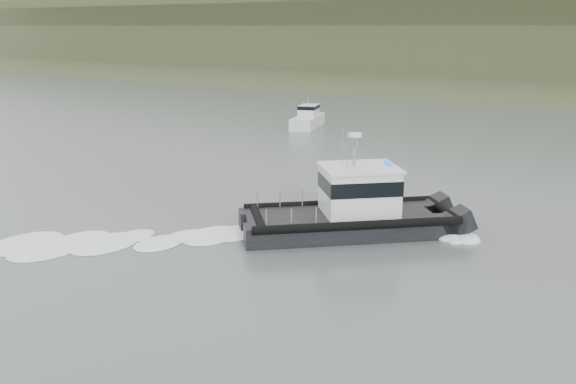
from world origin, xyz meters
The scene contains 3 objects.
ground centered at (0.00, 0.00, 0.00)m, with size 400.00×400.00×0.00m, color #505F58.
patrol_boat centered at (2.34, 10.26, 1.37)m, with size 11.07×10.63×5.47m.
motorboat centered at (-18.61, 40.01, 0.93)m, with size 4.15×7.10×3.71m.
Camera 1 is at (17.19, -18.56, 10.55)m, focal length 40.00 mm.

